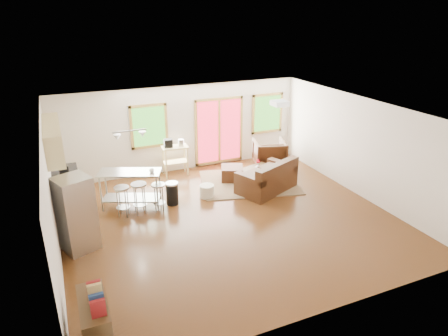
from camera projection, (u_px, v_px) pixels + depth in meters
name	position (u px, v px, depth m)	size (l,w,h in m)	color
floor	(229.00, 219.00, 9.52)	(7.50, 7.00, 0.02)	#381E0C
ceiling	(230.00, 112.00, 8.54)	(7.50, 7.00, 0.02)	white
back_wall	(182.00, 129.00, 12.02)	(7.50, 0.02, 2.60)	beige
left_wall	(50.00, 197.00, 7.65)	(0.02, 7.00, 2.60)	beige
right_wall	(361.00, 147.00, 10.42)	(0.02, 7.00, 2.60)	beige
front_wall	(324.00, 247.00, 6.04)	(7.50, 0.02, 2.60)	beige
window_left	(149.00, 126.00, 11.54)	(1.10, 0.05, 1.30)	#255218
french_doors	(219.00, 131.00, 12.50)	(1.60, 0.05, 2.10)	#AA1C2E
window_right	(267.00, 113.00, 12.97)	(1.10, 0.05, 1.30)	#255218
rug	(249.00, 182.00, 11.50)	(2.70, 2.07, 0.03)	#4E6442
loveseat	(268.00, 179.00, 10.87)	(1.88, 1.50, 0.88)	black
coffee_table	(257.00, 170.00, 11.51)	(1.11, 0.86, 0.39)	#382713
armchair	(269.00, 153.00, 12.46)	(0.94, 0.88, 0.97)	black
ottoman	(232.00, 173.00, 11.61)	(0.62, 0.62, 0.41)	black
pouf	(207.00, 191.00, 10.57)	(0.39, 0.39, 0.34)	beige
vase	(258.00, 166.00, 11.31)	(0.18, 0.19, 0.31)	silver
book	(270.00, 164.00, 11.45)	(0.19, 0.02, 0.26)	maroon
cabinets	(64.00, 180.00, 9.34)	(0.64, 2.24, 2.30)	tan
refrigerator	(77.00, 214.00, 8.07)	(0.82, 0.81, 1.60)	#B7BABC
island	(130.00, 183.00, 9.86)	(1.63, 1.14, 0.96)	#B7BABC
cup	(152.00, 170.00, 9.70)	(0.12, 0.09, 0.12)	white
bar_stool_a	(122.00, 195.00, 9.46)	(0.47, 0.47, 0.76)	#B7BABC
bar_stool_b	(139.00, 191.00, 9.57)	(0.38, 0.38, 0.79)	#B7BABC
bar_stool_c	(159.00, 191.00, 9.72)	(0.39, 0.39, 0.71)	#B7BABC
trash_can	(172.00, 193.00, 10.14)	(0.42, 0.42, 0.59)	black
kitchen_cart	(174.00, 150.00, 11.75)	(0.78, 0.54, 1.14)	tan
bookshelf	(96.00, 326.00, 5.70)	(0.38, 0.98, 1.15)	#382713
ceiling_flush	(280.00, 103.00, 9.68)	(0.35, 0.35, 0.12)	white
pendant_light	(130.00, 135.00, 9.39)	(0.80, 0.18, 0.79)	gray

